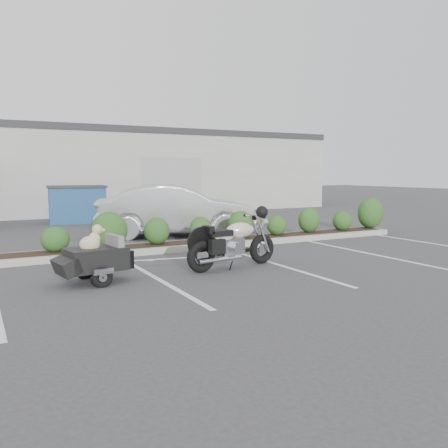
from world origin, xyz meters
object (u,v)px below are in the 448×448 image
sedan (176,210)px  dumpster (77,204)px  pet_trailer (95,258)px  motorcycle (233,243)px

sedan → dumpster: 5.68m
dumpster → pet_trailer: bearing=-92.5°
motorcycle → sedan: 5.13m
motorcycle → dumpster: size_ratio=0.94×
pet_trailer → sedan: (3.63, 5.03, 0.34)m
motorcycle → sedan: (0.84, 5.05, 0.28)m
sedan → dumpster: (-1.87, 5.36, -0.06)m
motorcycle → pet_trailer: size_ratio=1.24×
pet_trailer → sedan: sedan is taller
pet_trailer → dumpster: dumpster is taller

